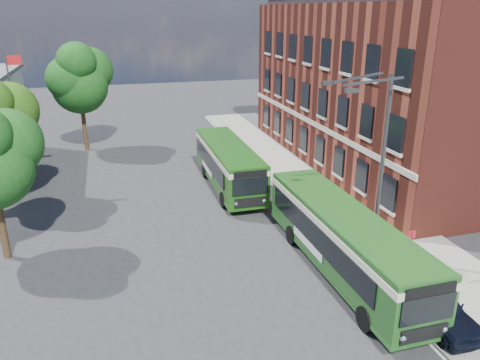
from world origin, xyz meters
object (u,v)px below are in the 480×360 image
object	(u,v)px
bus_front	(343,236)
bus_rear	(228,162)
street_lamp	(375,168)
parked_car	(436,306)

from	to	relation	value
bus_front	bus_rear	bearing A→B (deg)	100.70
street_lamp	bus_rear	distance (m)	12.59
street_lamp	bus_rear	xyz separation A→B (m)	(-3.94, 11.59, -2.96)
street_lamp	bus_rear	size ratio (longest dim) A/B	0.85
bus_front	bus_rear	size ratio (longest dim) A/B	1.15
street_lamp	bus_front	bearing A→B (deg)	-160.98
bus_rear	parked_car	bearing A→B (deg)	-76.91
street_lamp	bus_front	distance (m)	3.43
bus_front	parked_car	bearing A→B (deg)	-70.83
bus_front	street_lamp	bearing A→B (deg)	19.02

